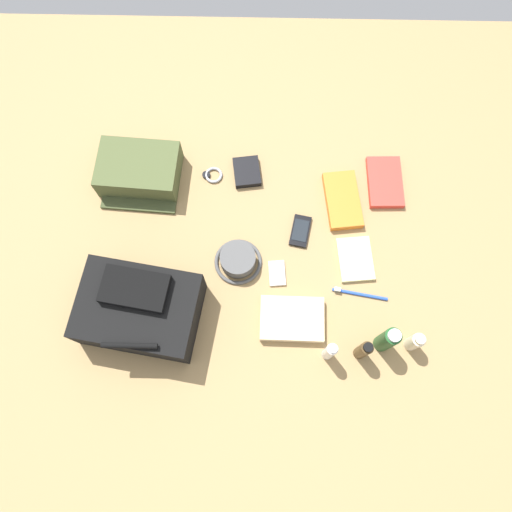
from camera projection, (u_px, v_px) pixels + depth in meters
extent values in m
cube|color=#95774C|center=(256.00, 261.00, 1.65)|extent=(2.64, 2.02, 0.02)
cube|color=black|center=(140.00, 310.00, 1.51)|extent=(0.39, 0.31, 0.14)
cube|color=black|center=(135.00, 289.00, 1.45)|extent=(0.21, 0.14, 0.03)
cylinder|color=black|center=(129.00, 346.00, 1.40)|extent=(0.16, 0.02, 0.02)
cube|color=#47512D|center=(139.00, 170.00, 1.69)|extent=(0.28, 0.20, 0.10)
cube|color=#394124|center=(139.00, 202.00, 1.69)|extent=(0.26, 0.08, 0.01)
cylinder|color=#4F4F4F|center=(238.00, 259.00, 1.60)|extent=(0.12, 0.12, 0.05)
torus|color=#4F4F4F|center=(238.00, 262.00, 1.63)|extent=(0.16, 0.16, 0.01)
cylinder|color=beige|center=(414.00, 342.00, 1.50)|extent=(0.04, 0.04, 0.10)
cylinder|color=beige|center=(420.00, 339.00, 1.45)|extent=(0.03, 0.03, 0.01)
cylinder|color=#19471E|center=(387.00, 340.00, 1.48)|extent=(0.05, 0.05, 0.15)
cylinder|color=silver|center=(395.00, 335.00, 1.40)|extent=(0.04, 0.04, 0.01)
cylinder|color=#473319|center=(363.00, 350.00, 1.48)|extent=(0.04, 0.04, 0.13)
cylinder|color=black|center=(368.00, 347.00, 1.41)|extent=(0.03, 0.03, 0.01)
cylinder|color=white|center=(330.00, 352.00, 1.48)|extent=(0.03, 0.03, 0.13)
cylinder|color=silver|center=(333.00, 349.00, 1.41)|extent=(0.02, 0.02, 0.01)
cube|color=red|center=(385.00, 182.00, 1.71)|extent=(0.12, 0.19, 0.02)
cube|color=white|center=(385.00, 183.00, 1.72)|extent=(0.11, 0.19, 0.02)
cube|color=orange|center=(342.00, 200.00, 1.69)|extent=(0.14, 0.22, 0.03)
cube|color=white|center=(342.00, 201.00, 1.69)|extent=(0.13, 0.21, 0.02)
cube|color=black|center=(300.00, 231.00, 1.66)|extent=(0.08, 0.12, 0.01)
cube|color=black|center=(300.00, 230.00, 1.66)|extent=(0.06, 0.09, 0.00)
cube|color=#B7B7BC|center=(277.00, 273.00, 1.62)|extent=(0.06, 0.09, 0.01)
cylinder|color=silver|center=(277.00, 268.00, 1.62)|extent=(0.03, 0.03, 0.00)
torus|color=#99999E|center=(214.00, 175.00, 1.73)|extent=(0.06, 0.06, 0.01)
cylinder|color=black|center=(206.00, 175.00, 1.73)|extent=(0.03, 0.03, 0.01)
cylinder|color=blue|center=(360.00, 294.00, 1.59)|extent=(0.18, 0.04, 0.01)
cube|color=white|center=(338.00, 289.00, 1.59)|extent=(0.02, 0.02, 0.01)
cube|color=black|center=(247.00, 172.00, 1.72)|extent=(0.10, 0.12, 0.02)
cube|color=beige|center=(355.00, 259.00, 1.63)|extent=(0.12, 0.16, 0.02)
cube|color=beige|center=(292.00, 319.00, 1.56)|extent=(0.20, 0.14, 0.04)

